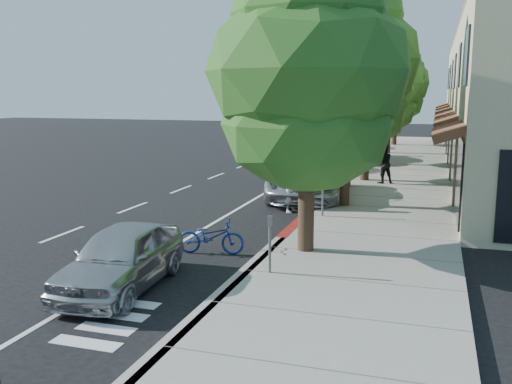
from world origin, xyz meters
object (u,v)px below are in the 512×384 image
at_px(cyclist, 292,184).
at_px(dark_suv_far, 352,139).
at_px(white_pickup, 356,147).
at_px(street_tree_3, 381,85).
at_px(pedestrian, 383,163).
at_px(street_tree_5, 396,84).
at_px(street_tree_2, 367,91).
at_px(bicycle, 211,237).
at_px(near_car_a, 121,257).
at_px(dark_sedan, 310,158).
at_px(street_tree_4, 390,78).
at_px(street_tree_0, 308,76).
at_px(silver_suv, 309,178).
at_px(street_tree_1, 347,64).

distance_m(cyclist, dark_suv_far, 21.41).
bearing_deg(cyclist, white_pickup, 12.29).
distance_m(street_tree_3, pedestrian, 7.56).
distance_m(street_tree_5, white_pickup, 11.33).
xyz_separation_m(street_tree_2, pedestrian, (0.87, -0.72, -3.05)).
xyz_separation_m(bicycle, near_car_a, (-0.79, -2.96, 0.23)).
distance_m(bicycle, dark_sedan, 14.93).
xyz_separation_m(bicycle, pedestrian, (3.18, 11.83, 0.56)).
bearing_deg(white_pickup, dark_suv_far, 92.59).
relative_size(street_tree_4, near_car_a, 1.99).
height_order(street_tree_2, cyclist, street_tree_2).
bearing_deg(street_tree_4, pedestrian, -86.09).
xyz_separation_m(street_tree_0, cyclist, (-1.60, 5.00, -3.42)).
distance_m(street_tree_2, silver_suv, 5.76).
relative_size(street_tree_3, dark_sedan, 1.55).
bearing_deg(dark_sedan, bicycle, -93.37).
height_order(street_tree_2, dark_sedan, street_tree_2).
height_order(bicycle, white_pickup, white_pickup).
height_order(street_tree_0, silver_suv, street_tree_0).
bearing_deg(dark_suv_far, street_tree_3, -78.48).
height_order(cyclist, silver_suv, cyclist).
relative_size(street_tree_0, dark_sedan, 1.58).
bearing_deg(dark_suv_far, white_pickup, -85.98).
xyz_separation_m(cyclist, dark_suv_far, (-1.01, 21.38, -0.21)).
height_order(street_tree_3, dark_sedan, street_tree_3).
height_order(street_tree_4, street_tree_5, street_tree_4).
height_order(bicycle, near_car_a, near_car_a).
xyz_separation_m(dark_sedan, dark_suv_far, (0.38, 12.01, 0.00)).
relative_size(street_tree_3, pedestrian, 4.18).
height_order(street_tree_4, pedestrian, street_tree_4).
bearing_deg(street_tree_0, street_tree_4, 90.00).
height_order(street_tree_2, street_tree_3, street_tree_3).
relative_size(street_tree_0, pedestrian, 4.25).
bearing_deg(near_car_a, dark_sedan, 85.34).
distance_m(dark_suv_far, near_car_a, 29.88).
bearing_deg(white_pickup, near_car_a, -101.47).
bearing_deg(silver_suv, cyclist, -95.59).
height_order(street_tree_1, dark_sedan, street_tree_1).
bearing_deg(dark_sedan, silver_suv, -84.01).
height_order(bicycle, pedestrian, pedestrian).
relative_size(cyclist, near_car_a, 0.50).
xyz_separation_m(street_tree_5, bicycle, (-2.31, -30.54, -4.11)).
relative_size(dark_sedan, white_pickup, 0.76).
bearing_deg(street_tree_1, dark_suv_far, 97.30).
height_order(silver_suv, dark_suv_far, silver_suv).
distance_m(street_tree_3, silver_suv, 11.20).
bearing_deg(near_car_a, white_pickup, 81.45).
distance_m(silver_suv, dark_sedan, 7.02).
bearing_deg(street_tree_0, dark_sedan, 101.75).
bearing_deg(white_pickup, street_tree_5, 75.28).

